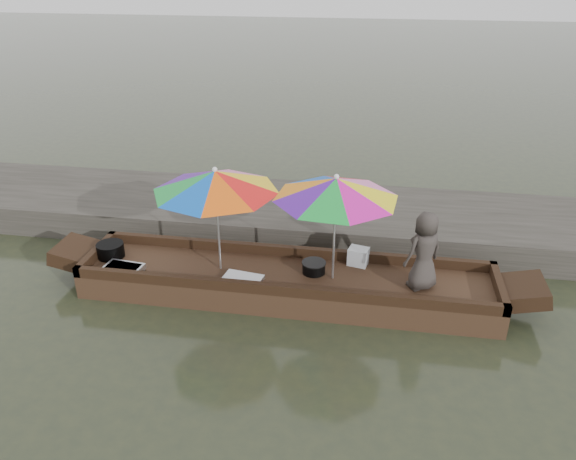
% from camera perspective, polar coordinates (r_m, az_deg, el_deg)
% --- Properties ---
extents(water, '(80.00, 80.00, 0.00)m').
position_cam_1_polar(water, '(8.22, -0.12, -6.58)').
color(water, '#272D1F').
rests_on(water, ground).
extents(dock, '(22.00, 2.20, 0.50)m').
position_cam_1_polar(dock, '(10.01, 1.99, 1.37)').
color(dock, '#2D2B26').
rests_on(dock, ground).
extents(boat_hull, '(5.91, 1.20, 0.35)m').
position_cam_1_polar(boat_hull, '(8.12, -0.12, -5.54)').
color(boat_hull, '#3A271A').
rests_on(boat_hull, water).
extents(cooking_pot, '(0.40, 0.40, 0.21)m').
position_cam_1_polar(cooking_pot, '(8.84, -17.58, -1.96)').
color(cooking_pot, black).
rests_on(cooking_pot, boat_hull).
extents(tray_crayfish, '(0.58, 0.43, 0.09)m').
position_cam_1_polar(tray_crayfish, '(8.38, -16.47, -3.89)').
color(tray_crayfish, silver).
rests_on(tray_crayfish, boat_hull).
extents(tray_scallop, '(0.60, 0.46, 0.06)m').
position_cam_1_polar(tray_scallop, '(7.85, -4.71, -5.10)').
color(tray_scallop, silver).
rests_on(tray_scallop, boat_hull).
extents(charcoal_grill, '(0.33, 0.33, 0.15)m').
position_cam_1_polar(charcoal_grill, '(8.04, 2.64, -3.85)').
color(charcoal_grill, black).
rests_on(charcoal_grill, boat_hull).
extents(supply_bag, '(0.32, 0.28, 0.26)m').
position_cam_1_polar(supply_bag, '(8.27, 7.16, -2.68)').
color(supply_bag, silver).
rests_on(supply_bag, boat_hull).
extents(vendor, '(0.66, 0.61, 1.12)m').
position_cam_1_polar(vendor, '(7.67, 13.68, -2.08)').
color(vendor, '#36302C').
rests_on(vendor, boat_hull).
extents(umbrella_bow, '(1.86, 1.86, 1.55)m').
position_cam_1_polar(umbrella_bow, '(7.87, -7.15, 1.02)').
color(umbrella_bow, yellow).
rests_on(umbrella_bow, boat_hull).
extents(umbrella_stern, '(2.10, 2.10, 1.55)m').
position_cam_1_polar(umbrella_stern, '(7.59, 4.74, 0.16)').
color(umbrella_stern, pink).
rests_on(umbrella_stern, boat_hull).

